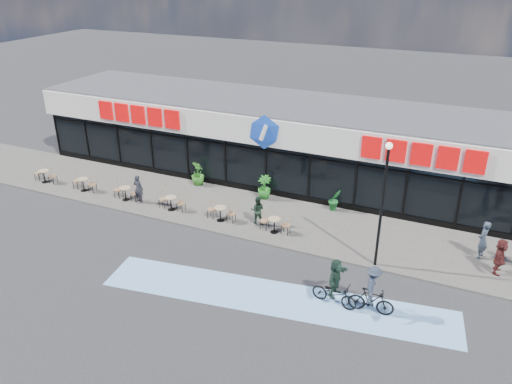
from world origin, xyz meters
TOP-DOWN VIEW (x-y plane):
  - ground at (0.00, 0.00)m, footprint 120.00×120.00m
  - sidewalk at (0.00, 4.50)m, footprint 44.00×5.00m
  - bike_lane at (4.00, -1.50)m, footprint 14.17×4.13m
  - building at (-0.00, 9.93)m, footprint 30.60×6.57m
  - lamp_post at (7.11, 2.30)m, footprint 0.28×0.28m
  - bistro_set_0 at (-12.52, 3.23)m, footprint 1.54×0.62m
  - bistro_set_1 at (-9.60, 3.23)m, footprint 1.54×0.62m
  - bistro_set_2 at (-6.68, 3.23)m, footprint 1.54×0.62m
  - bistro_set_3 at (-3.77, 3.23)m, footprint 1.54×0.62m
  - bistro_set_4 at (-0.85, 3.23)m, footprint 1.54×0.62m
  - bistro_set_5 at (2.07, 3.23)m, footprint 1.54×0.62m
  - potted_plant_left at (-4.11, 6.55)m, footprint 1.02×1.02m
  - potted_plant_mid at (0.13, 6.45)m, footprint 0.78×0.78m
  - potted_plant_right at (4.05, 6.63)m, footprint 0.82×0.81m
  - patron_left at (-5.86, 3.25)m, footprint 0.57×0.38m
  - patron_right at (0.96, 3.65)m, footprint 0.81×0.70m
  - pedestrian_a at (11.20, 4.78)m, footprint 0.62×0.75m
  - pedestrian_b at (11.91, 3.80)m, footprint 0.56×1.49m
  - cyclist_a at (6.20, -0.94)m, footprint 1.91×1.50m
  - cyclist_b at (7.58, -0.85)m, footprint 1.75×1.04m

SIDE VIEW (x-z plane):
  - ground at x=0.00m, z-range 0.00..0.00m
  - bike_lane at x=4.00m, z-range 0.00..0.01m
  - sidewalk at x=0.00m, z-range 0.00..0.10m
  - bistro_set_0 at x=-12.52m, z-range 0.11..1.01m
  - bistro_set_1 at x=-9.60m, z-range 0.11..1.01m
  - bistro_set_2 at x=-6.68m, z-range 0.11..1.01m
  - bistro_set_3 at x=-3.77m, z-range 0.11..1.01m
  - bistro_set_4 at x=-0.85m, z-range 0.11..1.01m
  - bistro_set_5 at x=2.07m, z-range 0.11..1.01m
  - potted_plant_right at x=4.05m, z-range 0.10..1.27m
  - potted_plant_mid at x=0.13m, z-range 0.10..1.40m
  - potted_plant_left at x=-4.11m, z-range 0.10..1.45m
  - patron_right at x=0.96m, z-range 0.10..1.55m
  - cyclist_a at x=6.20m, z-range -0.17..1.84m
  - patron_left at x=-5.86m, z-range 0.10..1.65m
  - cyclist_b at x=7.58m, z-range -0.12..1.88m
  - pedestrian_b at x=11.91m, z-range 0.10..1.68m
  - pedestrian_a at x=11.20m, z-range 0.10..1.87m
  - building at x=0.00m, z-range -0.04..4.71m
  - lamp_post at x=7.11m, z-range 0.60..6.17m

